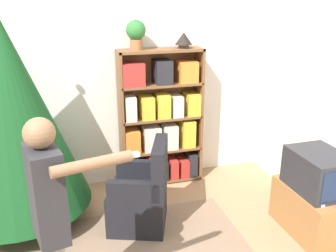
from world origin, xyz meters
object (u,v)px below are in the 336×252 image
Objects in this scene: potted_plant at (136,33)px; television at (318,172)px; christmas_tree at (8,113)px; bookshelf at (161,121)px; standing_person at (51,217)px; table_lamp at (184,39)px; armchair at (142,197)px.

television is at bearing -46.12° from potted_plant.
christmas_tree is (-2.80, 1.04, 0.53)m from television.
bookshelf is 1.75m from christmas_tree.
potted_plant is (1.36, 0.46, 0.67)m from christmas_tree.
christmas_tree is 1.39× the size of standing_person.
potted_plant is (1.00, 2.03, 0.91)m from standing_person.
table_lamp reaches higher than bookshelf.
table_lamp is at bearing 13.30° from christmas_tree.
bookshelf is 5.10× the size of potted_plant.
standing_person is (-2.43, -0.54, 0.29)m from television.
bookshelf is 0.75× the size of christmas_tree.
bookshelf is 8.39× the size of table_lamp.
armchair is 4.60× the size of table_lamp.
potted_plant is at bearing 180.00° from table_lamp.
bookshelf is 1.10m from potted_plant.
standing_person is at bearing -127.51° from table_lamp.
television is 2.96× the size of table_lamp.
table_lamp is (0.28, 0.01, 0.98)m from bookshelf.
potted_plant is at bearing -170.74° from armchair.
television is 0.37× the size of standing_person.
bookshelf is at bearing 172.98° from armchair.
standing_person is at bearing -76.91° from christmas_tree.
standing_person is 8.07× the size of table_lamp.
christmas_tree is 2.06m from table_lamp.
armchair is at bearing 131.44° from standing_person.
christmas_tree is 1.54m from armchair.
christmas_tree is 6.83× the size of potted_plant.
table_lamp is (1.56, 2.03, 0.82)m from standing_person.
armchair reaches higher than television.
armchair is (1.19, -0.44, -0.87)m from christmas_tree.
television is at bearing 89.95° from standing_person.
bookshelf is 2.84× the size of television.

